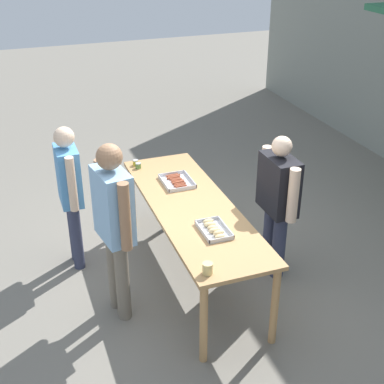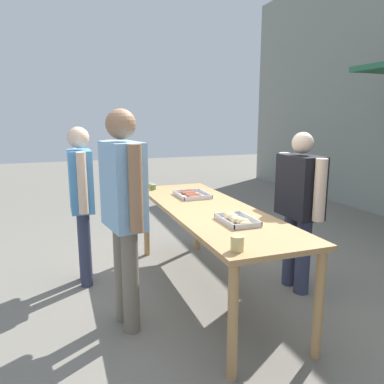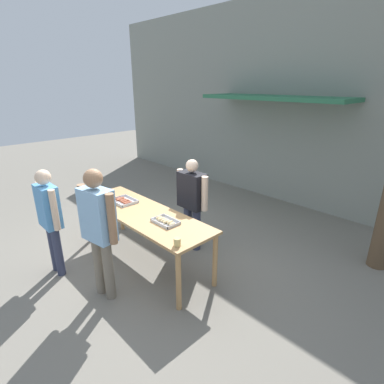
# 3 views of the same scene
# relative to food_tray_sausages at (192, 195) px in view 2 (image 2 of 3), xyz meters

# --- Properties ---
(ground_plane) EXTENTS (24.00, 24.00, 0.00)m
(ground_plane) POSITION_rel_food_tray_sausages_xyz_m (0.53, -0.02, -0.87)
(ground_plane) COLOR slate
(serving_table) EXTENTS (2.54, 0.80, 0.86)m
(serving_table) POSITION_rel_food_tray_sausages_xyz_m (0.53, -0.02, -0.10)
(serving_table) COLOR tan
(serving_table) RESTS_ON ground
(food_tray_sausages) EXTENTS (0.40, 0.31, 0.04)m
(food_tray_sausages) POSITION_rel_food_tray_sausages_xyz_m (0.00, 0.00, 0.00)
(food_tray_sausages) COLOR silver
(food_tray_sausages) RESTS_ON serving_table
(food_tray_buns) EXTENTS (0.38, 0.24, 0.06)m
(food_tray_buns) POSITION_rel_food_tray_sausages_xyz_m (1.07, -0.00, 0.01)
(food_tray_buns) COLOR silver
(food_tray_buns) RESTS_ON serving_table
(condiment_jar_mustard) EXTENTS (0.07, 0.07, 0.07)m
(condiment_jar_mustard) POSITION_rel_food_tray_sausages_xyz_m (-0.60, -0.31, 0.02)
(condiment_jar_mustard) COLOR gold
(condiment_jar_mustard) RESTS_ON serving_table
(condiment_jar_ketchup) EXTENTS (0.07, 0.07, 0.07)m
(condiment_jar_ketchup) POSITION_rel_food_tray_sausages_xyz_m (-0.51, -0.30, 0.02)
(condiment_jar_ketchup) COLOR #567A38
(condiment_jar_ketchup) RESTS_ON serving_table
(beer_cup) EXTENTS (0.09, 0.09, 0.10)m
(beer_cup) POSITION_rel_food_tray_sausages_xyz_m (1.66, -0.29, 0.04)
(beer_cup) COLOR #DBC67A
(beer_cup) RESTS_ON serving_table
(person_server_behind_table) EXTENTS (0.68, 0.26, 1.56)m
(person_server_behind_table) POSITION_rel_food_tray_sausages_xyz_m (0.74, 0.83, 0.04)
(person_server_behind_table) COLOR #333851
(person_server_behind_table) RESTS_ON ground
(person_customer_holding_hotdog) EXTENTS (0.57, 0.22, 1.61)m
(person_customer_holding_hotdog) POSITION_rel_food_tray_sausages_xyz_m (-0.12, -1.13, 0.09)
(person_customer_holding_hotdog) COLOR #333851
(person_customer_holding_hotdog) RESTS_ON ground
(person_customer_with_cup) EXTENTS (0.63, 0.31, 1.76)m
(person_customer_with_cup) POSITION_rel_food_tray_sausages_xyz_m (0.85, -0.88, 0.18)
(person_customer_with_cup) COLOR #756B5B
(person_customer_with_cup) RESTS_ON ground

